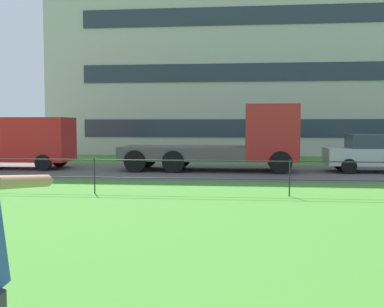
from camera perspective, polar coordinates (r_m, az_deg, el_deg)
street_strip at (r=19.07m, az=1.83°, el=-2.21°), size 80.00×6.70×0.01m
park_fence at (r=12.74m, az=-0.27°, el=-2.11°), size 38.00×0.04×1.00m
panel_van_far_left at (r=21.69m, az=-21.11°, el=1.62°), size 5.05×2.21×2.24m
flatbed_truck_center at (r=19.28m, az=5.35°, el=1.46°), size 7.32×2.47×2.75m
car_silver_right at (r=20.11m, az=21.68°, el=0.05°), size 4.01×1.83×1.54m
apartment_building_background at (r=36.38m, az=12.48°, el=14.21°), size 32.91×14.65×17.30m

